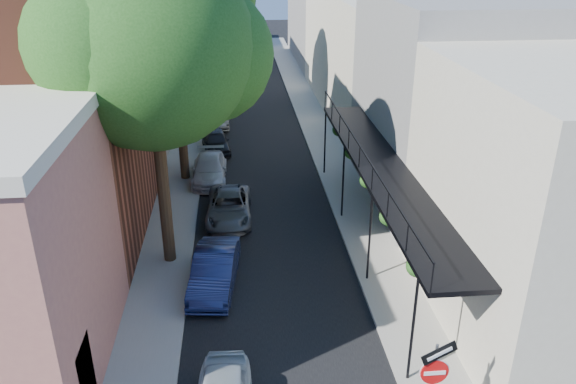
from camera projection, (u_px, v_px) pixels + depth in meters
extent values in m
cube|color=black|center=(252.00, 112.00, 39.69)|extent=(6.00, 64.00, 0.01)
cube|color=gray|center=(195.00, 112.00, 39.32)|extent=(2.00, 64.00, 0.12)
cube|color=gray|center=(308.00, 110.00, 40.01)|extent=(2.00, 64.00, 0.12)
cube|color=beige|center=(86.00, 381.00, 13.80)|extent=(0.10, 1.20, 2.20)
cube|color=brown|center=(6.00, 83.00, 21.85)|extent=(10.00, 12.00, 12.00)
cube|color=gray|center=(130.00, 29.00, 21.45)|extent=(0.06, 7.00, 4.00)
cube|color=gray|center=(102.00, 61.00, 33.44)|extent=(8.00, 12.00, 9.00)
cube|color=beige|center=(136.00, 22.00, 45.95)|extent=(8.00, 16.00, 10.00)
cube|color=#BB7560|center=(158.00, 14.00, 59.07)|extent=(8.00, 12.00, 8.00)
cube|color=gray|center=(463.00, 102.00, 25.00)|extent=(8.00, 10.00, 9.00)
cube|color=beige|center=(381.00, 52.00, 38.82)|extent=(8.00, 20.00, 8.00)
cube|color=gray|center=(336.00, 9.00, 54.76)|extent=(8.00, 16.00, 10.00)
cube|color=black|center=(384.00, 168.00, 20.46)|extent=(2.00, 16.00, 0.15)
cube|color=black|center=(360.00, 146.00, 20.02)|extent=(0.05, 16.00, 0.05)
cylinder|color=black|center=(413.00, 328.00, 14.72)|extent=(0.08, 0.08, 3.40)
cylinder|color=black|center=(325.00, 141.00, 28.34)|extent=(0.08, 0.08, 3.40)
sphere|color=#1E4914|center=(417.00, 266.00, 15.14)|extent=(0.60, 0.60, 0.60)
sphere|color=#1E4914|center=(367.00, 180.00, 20.59)|extent=(0.60, 0.60, 0.60)
sphere|color=#1E4914|center=(339.00, 130.00, 26.04)|extent=(0.60, 0.60, 0.60)
cylinder|color=red|center=(434.00, 372.00, 12.71)|extent=(0.66, 0.04, 0.66)
cube|color=white|center=(435.00, 373.00, 12.69)|extent=(0.50, 0.02, 0.10)
cylinder|color=white|center=(434.00, 372.00, 12.73)|extent=(0.70, 0.02, 0.70)
cube|color=black|center=(439.00, 353.00, 12.48)|extent=(0.89, 0.15, 0.58)
cube|color=white|center=(440.00, 354.00, 12.46)|extent=(0.60, 0.10, 0.31)
cylinder|color=#2F2012|center=(162.00, 176.00, 19.77)|extent=(0.44, 0.44, 7.00)
sphere|color=#1E4914|center=(149.00, 46.00, 17.92)|extent=(6.80, 6.80, 6.80)
sphere|color=#1E4914|center=(205.00, 55.00, 19.19)|extent=(4.76, 4.76, 4.76)
cylinder|color=#2F2012|center=(181.00, 120.00, 27.18)|extent=(0.44, 0.44, 6.30)
sphere|color=#1E4914|center=(174.00, 34.00, 25.52)|extent=(6.00, 6.00, 6.00)
sphere|color=#1E4914|center=(208.00, 41.00, 26.67)|extent=(4.20, 4.20, 4.20)
cylinder|color=#2F2012|center=(192.00, 70.00, 35.14)|extent=(0.44, 0.44, 7.35)
imported|color=#171F48|center=(215.00, 270.00, 19.41)|extent=(1.84, 4.12, 1.31)
imported|color=#53555A|center=(229.00, 207.00, 24.22)|extent=(2.00, 4.16, 1.14)
imported|color=silver|center=(209.00, 169.00, 28.14)|extent=(1.73, 4.14, 1.20)
imported|color=black|center=(216.00, 141.00, 32.02)|extent=(1.88, 3.73, 1.22)
imported|color=gray|center=(218.00, 115.00, 36.60)|extent=(1.53, 4.25, 1.40)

